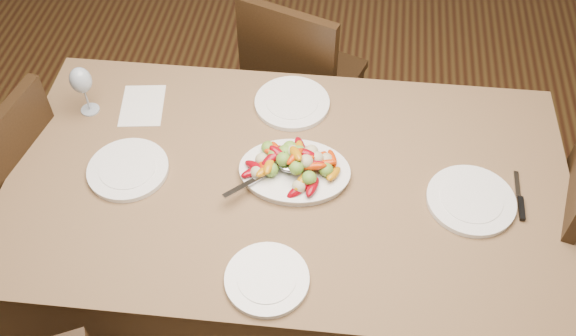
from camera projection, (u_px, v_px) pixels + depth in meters
The scene contains 13 objects.
floor at pixel (238, 289), 2.69m from camera, with size 6.00×6.00×0.00m, color #392411.
dining_table at pixel (288, 244), 2.38m from camera, with size 1.84×1.04×0.76m, color brown.
chair_far at pixel (306, 77), 2.84m from camera, with size 0.42×0.42×0.95m, color black, non-canonical shape.
serving_platter at pixel (295, 173), 2.10m from camera, with size 0.35×0.26×0.02m, color white.
roasted_vegetables at pixel (295, 161), 2.05m from camera, with size 0.29×0.19×0.09m, color maroon, non-canonical shape.
serving_spoon at pixel (273, 173), 2.05m from camera, with size 0.28×0.06×0.03m, color #9EA0A8, non-canonical shape.
plate_left at pixel (128, 170), 2.11m from camera, with size 0.27×0.27×0.02m, color white.
plate_right at pixel (471, 200), 2.03m from camera, with size 0.28×0.28×0.02m, color white.
plate_far at pixel (292, 103), 2.31m from camera, with size 0.27×0.27×0.02m, color white.
plate_near at pixel (267, 279), 1.84m from camera, with size 0.25×0.25×0.02m, color white.
wine_glass at pixel (84, 89), 2.22m from camera, with size 0.08×0.08×0.20m, color #8C99A5, non-canonical shape.
menu_card at pixel (142, 106), 2.31m from camera, with size 0.15×0.21×0.00m, color silver.
table_knife at pixel (519, 198), 2.04m from camera, with size 0.02×0.20×0.01m, color #9EA0A8, non-canonical shape.
Camera 1 is at (0.38, -1.30, 2.38)m, focal length 40.00 mm.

